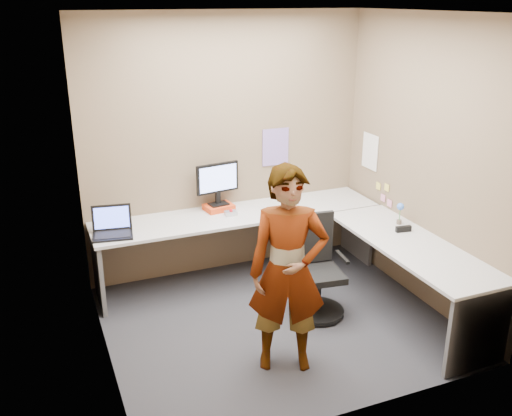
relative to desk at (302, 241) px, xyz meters
name	(u,v)px	position (x,y,z in m)	size (l,w,h in m)	color
ground	(276,322)	(-0.44, -0.39, -0.59)	(3.00, 3.00, 0.00)	#25252A
wall_back	(227,147)	(-0.44, 0.91, 0.76)	(3.00, 3.00, 0.00)	brown
wall_right	(425,164)	(1.06, -0.39, 0.76)	(2.70, 2.70, 0.00)	brown
wall_left	(95,206)	(-1.94, -0.39, 0.76)	(2.70, 2.70, 0.00)	brown
ceiling	(281,12)	(-0.44, -0.39, 2.11)	(3.00, 3.00, 0.00)	white
desk	(302,241)	(0.00, 0.00, 0.00)	(2.98, 2.58, 0.73)	silver
paper_ream	(219,207)	(-0.59, 0.76, 0.17)	(0.29, 0.21, 0.06)	red
monitor	(218,180)	(-0.59, 0.77, 0.46)	(0.46, 0.16, 0.44)	black
laptop	(112,228)	(-1.71, 0.52, 0.21)	(0.40, 0.35, 0.26)	black
trackball_mouse	(231,213)	(-0.53, 0.56, 0.17)	(0.12, 0.08, 0.07)	#B7B7BC
origami	(275,212)	(-0.11, 0.40, 0.17)	(0.10, 0.10, 0.06)	white
stapler	(403,229)	(0.83, -0.46, 0.17)	(0.15, 0.04, 0.06)	black
flower	(400,210)	(0.91, -0.28, 0.28)	(0.07, 0.07, 0.22)	brown
calendar_purple	(276,147)	(0.11, 0.90, 0.71)	(0.30, 0.01, 0.40)	#846BB7
calendar_white	(370,152)	(1.05, 0.51, 0.66)	(0.01, 0.28, 0.38)	white
sticky_note_a	(387,188)	(1.05, 0.16, 0.36)	(0.01, 0.07, 0.07)	#F2E059
sticky_note_b	(383,198)	(1.05, 0.21, 0.23)	(0.01, 0.07, 0.07)	pink
sticky_note_c	(389,203)	(1.05, 0.09, 0.21)	(0.01, 0.07, 0.07)	pink
sticky_note_d	(378,186)	(1.05, 0.31, 0.33)	(0.01, 0.07, 0.07)	#F2E059
office_chair	(317,275)	(-0.01, -0.35, -0.21)	(0.51, 0.50, 0.93)	black
person	(288,271)	(-0.62, -0.98, 0.25)	(0.61, 0.40, 1.67)	#999399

